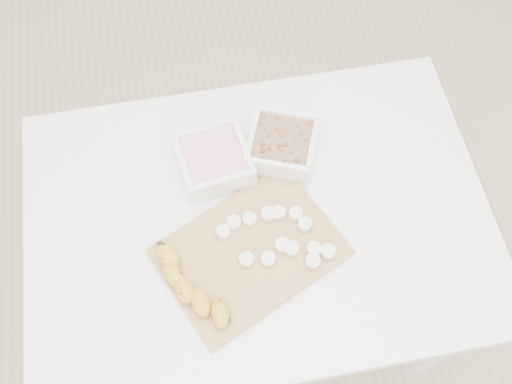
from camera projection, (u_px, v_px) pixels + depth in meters
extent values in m
plane|color=#C6AD89|center=(258.00, 306.00, 1.90)|extent=(3.50, 3.50, 0.00)
cube|color=white|center=(258.00, 220.00, 1.25)|extent=(1.00, 0.70, 0.04)
cylinder|color=white|center=(443.00, 349.00, 1.49)|extent=(0.05, 0.05, 0.71)
cylinder|color=white|center=(93.00, 206.00, 1.67)|extent=(0.05, 0.05, 0.71)
cylinder|color=white|center=(382.00, 159.00, 1.74)|extent=(0.05, 0.05, 0.71)
cube|color=white|center=(214.00, 160.00, 1.25)|extent=(0.17, 0.17, 0.07)
cube|color=pink|center=(214.00, 160.00, 1.25)|extent=(0.14, 0.14, 0.04)
cube|color=white|center=(282.00, 145.00, 1.27)|extent=(0.19, 0.19, 0.07)
cube|color=brown|center=(282.00, 144.00, 1.26)|extent=(0.16, 0.16, 0.04)
cube|color=#A67A49|center=(250.00, 252.00, 1.18)|extent=(0.43, 0.38, 0.01)
cylinder|color=#F9ECC2|center=(223.00, 232.00, 1.19)|extent=(0.03, 0.03, 0.01)
cylinder|color=#F9ECC2|center=(234.00, 222.00, 1.20)|extent=(0.03, 0.03, 0.01)
cylinder|color=#F9ECC2|center=(249.00, 219.00, 1.20)|extent=(0.03, 0.03, 0.01)
cylinder|color=#F9ECC2|center=(268.00, 214.00, 1.20)|extent=(0.03, 0.03, 0.01)
cylinder|color=#F9ECC2|center=(278.00, 213.00, 1.21)|extent=(0.03, 0.03, 0.01)
cylinder|color=#F9ECC2|center=(296.00, 213.00, 1.20)|extent=(0.03, 0.03, 0.01)
cylinder|color=#F9ECC2|center=(305.00, 224.00, 1.19)|extent=(0.03, 0.03, 0.01)
cylinder|color=#F9ECC2|center=(246.00, 259.00, 1.16)|extent=(0.03, 0.03, 0.01)
cylinder|color=#F9ECC2|center=(268.00, 259.00, 1.16)|extent=(0.03, 0.03, 0.01)
cylinder|color=#F9ECC2|center=(282.00, 245.00, 1.17)|extent=(0.03, 0.03, 0.01)
cylinder|color=#F9ECC2|center=(292.00, 248.00, 1.17)|extent=(0.03, 0.03, 0.01)
cylinder|color=#F9ECC2|center=(314.00, 249.00, 1.17)|extent=(0.03, 0.03, 0.01)
cylinder|color=#F9ECC2|center=(328.00, 252.00, 1.16)|extent=(0.03, 0.03, 0.01)
cylinder|color=#F9ECC2|center=(313.00, 261.00, 1.16)|extent=(0.03, 0.03, 0.01)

